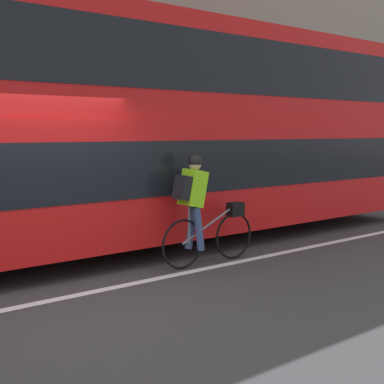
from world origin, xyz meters
TOP-DOWN VIEW (x-y plane):
  - ground_plane at (0.00, 0.00)m, footprint 80.00×80.00m
  - road_center_line at (0.00, -0.20)m, footprint 50.00×0.14m
  - bus at (3.19, 1.65)m, footprint 10.91×2.59m
  - cyclist_on_bike at (2.30, 0.01)m, footprint 1.78×0.32m
  - trash_bin at (4.44, 4.53)m, footprint 0.60×0.60m

SIDE VIEW (x-z plane):
  - ground_plane at x=0.00m, z-range 0.00..0.00m
  - road_center_line at x=0.00m, z-range 0.00..0.01m
  - trash_bin at x=4.44m, z-range 0.15..0.96m
  - cyclist_on_bike at x=2.30m, z-range 0.06..1.76m
  - bus at x=3.19m, z-range 0.21..4.12m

